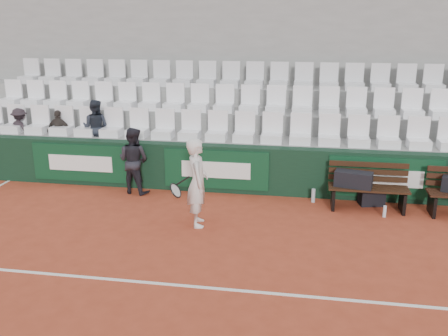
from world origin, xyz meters
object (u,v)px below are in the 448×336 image
at_px(bench_left, 367,198).
at_px(water_bottle_far, 385,211).
at_px(sports_bag_ground, 371,198).
at_px(water_bottle_near, 313,196).
at_px(spectator_b, 58,112).
at_px(ball_kid, 133,160).
at_px(tennis_player, 197,183).
at_px(spectator_c, 94,108).
at_px(sports_bag_left, 353,179).
at_px(spectator_a, 18,111).

distance_m(bench_left, water_bottle_far, 0.47).
distance_m(sports_bag_ground, water_bottle_near, 1.14).
xyz_separation_m(bench_left, spectator_b, (-6.84, 1.10, 1.27)).
xyz_separation_m(water_bottle_far, ball_kid, (-5.04, 0.55, 0.59)).
bearing_deg(tennis_player, water_bottle_far, 15.24).
height_order(ball_kid, spectator_c, spectator_c).
bearing_deg(spectator_c, water_bottle_near, 169.20).
bearing_deg(sports_bag_ground, spectator_b, 173.19).
height_order(bench_left, sports_bag_ground, bench_left).
relative_size(sports_bag_ground, spectator_c, 0.38).
height_order(sports_bag_left, spectator_b, spectator_b).
distance_m(bench_left, water_bottle_near, 1.05).
height_order(bench_left, sports_bag_left, sports_bag_left).
xyz_separation_m(bench_left, tennis_player, (-3.07, -1.27, 0.57)).
relative_size(bench_left, spectator_b, 1.51).
xyz_separation_m(sports_bag_left, spectator_c, (-5.65, 1.12, 1.03)).
distance_m(sports_bag_left, water_bottle_near, 0.90).
distance_m(water_bottle_near, spectator_c, 5.21).
height_order(water_bottle_near, ball_kid, ball_kid).
xyz_separation_m(sports_bag_ground, ball_kid, (-4.87, -0.07, 0.56)).
bearing_deg(ball_kid, bench_left, -168.14).
xyz_separation_m(sports_bag_ground, spectator_b, (-6.95, 0.83, 1.35)).
distance_m(water_bottle_near, ball_kid, 3.77).
bearing_deg(sports_bag_left, water_bottle_far, -30.32).
height_order(bench_left, ball_kid, ball_kid).
height_order(sports_bag_ground, spectator_b, spectator_b).
relative_size(water_bottle_far, tennis_player, 0.14).
height_order(tennis_player, ball_kid, tennis_player).
xyz_separation_m(water_bottle_near, tennis_player, (-2.04, -1.49, 0.65)).
distance_m(bench_left, spectator_c, 6.20).
distance_m(bench_left, spectator_a, 7.99).
distance_m(bench_left, tennis_player, 3.37).
distance_m(sports_bag_left, sports_bag_ground, 0.67).
bearing_deg(water_bottle_far, sports_bag_ground, 105.25).
relative_size(water_bottle_far, ball_kid, 0.16).
bearing_deg(spectator_b, tennis_player, 145.44).
bearing_deg(bench_left, spectator_c, 169.55).
relative_size(sports_bag_left, spectator_a, 0.69).
bearing_deg(water_bottle_far, bench_left, 128.41).
relative_size(water_bottle_near, spectator_c, 0.22).
height_order(tennis_player, spectator_a, spectator_a).
bearing_deg(sports_bag_ground, ball_kid, -179.12).
distance_m(water_bottle_near, water_bottle_far, 1.43).
bearing_deg(sports_bag_left, bench_left, 4.10).
bearing_deg(spectator_c, tennis_player, 139.90).
height_order(water_bottle_near, spectator_a, spectator_a).
xyz_separation_m(tennis_player, spectator_b, (-3.77, 2.36, 0.70)).
height_order(sports_bag_ground, ball_kid, ball_kid).
bearing_deg(ball_kid, water_bottle_far, -172.03).
relative_size(water_bottle_near, ball_kid, 0.20).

